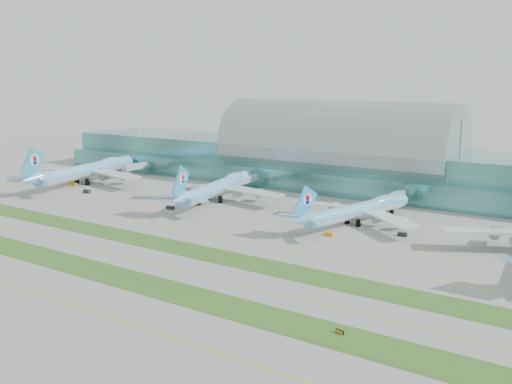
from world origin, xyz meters
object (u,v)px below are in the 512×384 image
Objects in this scene: airliner_a at (88,170)px; airliner_c at (359,209)px; taxiway_sign_east at (340,332)px; terminal at (337,158)px; airliner_b at (218,186)px.

airliner_a is 152.33m from airliner_c.
airliner_a reaches higher than taxiway_sign_east.
airliner_a is at bearing -149.66° from terminal.
airliner_a is 36.99× the size of taxiway_sign_east.
airliner_b is 69.56m from airliner_c.
terminal reaches higher than taxiway_sign_east.
airliner_b reaches higher than airliner_c.
airliner_b is at bearing -167.82° from airliner_c.
terminal is 4.06× the size of airliner_a.
airliner_a is (-111.34, -65.16, -7.08)m from terminal.
airliner_c reaches higher than taxiway_sign_east.
terminal is 173.63m from taxiway_sign_east.
airliner_b is 33.00× the size of taxiway_sign_east.
airliner_b is at bearing -7.47° from airliner_a.
terminal reaches higher than airliner_b.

